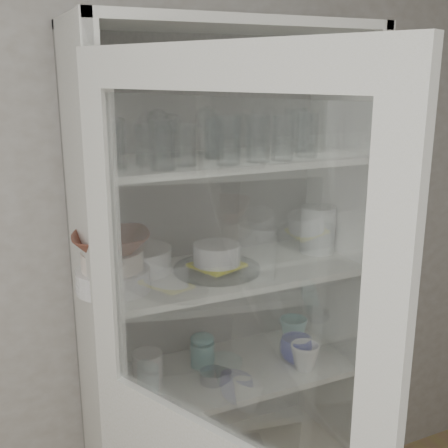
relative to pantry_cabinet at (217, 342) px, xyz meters
name	(u,v)px	position (x,y,z in m)	size (l,w,h in m)	color
wall_back	(151,248)	(-0.20, 0.16, 0.36)	(3.60, 0.02, 2.60)	gray
pantry_cabinet	(217,342)	(0.00, 0.00, 0.00)	(1.00, 0.45, 2.10)	beige
tumbler_0	(113,144)	(-0.41, -0.19, 0.80)	(0.08, 0.08, 0.15)	silver
tumbler_1	(163,145)	(-0.27, -0.22, 0.79)	(0.07, 0.07, 0.15)	silver
tumbler_2	(186,145)	(-0.18, -0.18, 0.78)	(0.06, 0.06, 0.13)	silver
tumbler_3	(228,140)	(-0.06, -0.22, 0.80)	(0.07, 0.07, 0.15)	silver
tumbler_4	(258,138)	(0.05, -0.21, 0.80)	(0.07, 0.07, 0.15)	silver
tumbler_5	(283,138)	(0.14, -0.22, 0.79)	(0.07, 0.07, 0.14)	silver
tumbler_6	(307,135)	(0.25, -0.19, 0.80)	(0.07, 0.07, 0.15)	silver
tumbler_7	(105,142)	(-0.41, -0.08, 0.79)	(0.07, 0.07, 0.15)	silver
tumbler_8	(105,145)	(-0.41, -0.08, 0.78)	(0.06, 0.06, 0.13)	silver
tumbler_9	(214,137)	(-0.04, -0.07, 0.79)	(0.07, 0.07, 0.13)	silver
tumbler_10	(215,140)	(-0.05, -0.10, 0.78)	(0.06, 0.06, 0.13)	silver
tumbler_11	(295,130)	(0.29, -0.05, 0.80)	(0.08, 0.08, 0.15)	silver
goblet_0	(159,131)	(-0.20, 0.01, 0.81)	(0.08, 0.08, 0.18)	silver
goblet_1	(172,133)	(-0.15, 0.03, 0.80)	(0.07, 0.07, 0.16)	silver
goblet_2	(206,128)	(-0.02, 0.03, 0.81)	(0.08, 0.08, 0.18)	silver
goblet_3	(303,127)	(0.36, 0.01, 0.80)	(0.07, 0.07, 0.16)	silver
plate_stack_front	(113,279)	(-0.41, -0.10, 0.36)	(0.24, 0.24, 0.07)	white
plate_stack_back	(138,260)	(-0.29, 0.04, 0.36)	(0.23, 0.23, 0.08)	white
cream_bowl	(112,260)	(-0.41, -0.10, 0.42)	(0.20, 0.20, 0.06)	white
terracotta_bowl	(111,242)	(-0.41, -0.10, 0.48)	(0.24, 0.24, 0.06)	brown
glass_platter	(217,269)	(-0.04, -0.08, 0.33)	(0.31, 0.31, 0.02)	silver
yellow_trivet	(217,265)	(-0.04, -0.08, 0.34)	(0.15, 0.15, 0.01)	yellow
white_ramekin	(217,254)	(-0.04, -0.08, 0.38)	(0.17, 0.17, 0.07)	white
grey_bowl_stack	(318,229)	(0.41, -0.05, 0.41)	(0.13, 0.13, 0.18)	silver
mug_blue	(296,349)	(0.27, -0.13, -0.03)	(0.12, 0.12, 0.10)	#1E2C9A
mug_teal	(293,330)	(0.35, 0.01, -0.03)	(0.11, 0.11, 0.11)	teal
mug_white	(305,356)	(0.27, -0.19, -0.03)	(0.11, 0.11, 0.10)	white
teal_jar	(202,352)	(-0.06, 0.00, -0.02)	(0.09, 0.09, 0.11)	teal
measuring_cups	(213,376)	(-0.07, -0.13, -0.06)	(0.10, 0.10, 0.04)	#9C9EAC
white_canister	(148,369)	(-0.29, -0.05, -0.02)	(0.11, 0.11, 0.13)	white
tumbler_12	(146,145)	(-0.29, -0.13, 0.78)	(0.06, 0.06, 0.13)	silver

